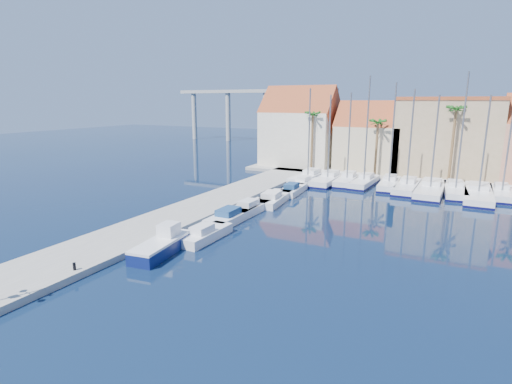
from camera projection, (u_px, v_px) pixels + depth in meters
ground at (173, 286)px, 25.23m from camera, size 260.00×260.00×0.00m
quay_west at (188, 213)px, 40.90m from camera, size 6.00×77.00×0.50m
shore_north at (422, 174)px, 62.13m from camera, size 54.00×16.00×0.50m
bollard at (74, 266)px, 26.36m from camera, size 0.20×0.20×0.51m
fishing_boat at (162, 244)px, 30.58m from camera, size 2.77×6.16×2.08m
motorboat_west_0 at (205, 234)px, 33.50m from camera, size 1.86×5.67×1.40m
motorboat_west_1 at (232, 216)px, 38.81m from camera, size 2.27×7.01×1.40m
motorboat_west_2 at (251, 207)px, 41.95m from camera, size 2.23×6.52×1.40m
motorboat_west_3 at (274, 198)px, 45.80m from camera, size 3.15×7.70×1.40m
motorboat_west_4 at (293, 189)px, 50.32m from camera, size 2.39×6.28×1.40m
motorboat_west_5 at (305, 182)px, 54.73m from camera, size 2.25×5.65×1.40m
sailboat_0 at (309, 177)px, 58.28m from camera, size 3.28×9.76×13.12m
sailboat_1 at (329, 179)px, 56.64m from camera, size 2.63×9.79×12.23m
sailboat_2 at (348, 179)px, 56.18m from camera, size 2.74×8.82×12.52m
sailboat_3 at (365, 181)px, 54.74m from camera, size 2.65×8.44×14.60m
sailboat_4 at (389, 183)px, 53.51m from camera, size 2.61×8.47×13.70m
sailboat_5 at (407, 186)px, 51.78m from camera, size 2.67×9.44×12.86m
sailboat_6 at (431, 189)px, 50.37m from camera, size 3.20×11.46×12.13m
sailboat_7 at (455, 190)px, 49.67m from camera, size 3.19×9.43×14.76m
sailboat_8 at (478, 194)px, 47.81m from camera, size 3.17×11.71×12.10m
sailboat_9 at (501, 193)px, 48.04m from camera, size 2.38×8.25×12.17m
building_0 at (300, 130)px, 68.89m from camera, size 12.30×9.00×13.50m
building_1 at (370, 140)px, 63.74m from camera, size 10.30×8.00×11.00m
building_2 at (447, 136)px, 59.43m from camera, size 14.20×10.20×11.50m
palm_0 at (313, 116)px, 62.19m from camera, size 2.60×2.60×10.15m
palm_1 at (378, 124)px, 57.89m from camera, size 2.60×2.60×9.15m
palm_2 at (456, 112)px, 52.95m from camera, size 2.60×2.60×11.15m
viaduct at (249, 105)px, 111.41m from camera, size 48.00×2.20×14.45m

